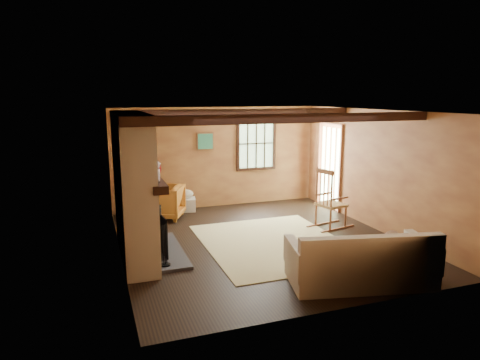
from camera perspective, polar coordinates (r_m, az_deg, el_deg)
name	(u,v)px	position (r m, az deg, el deg)	size (l,w,h in m)	color
ground	(260,241)	(8.07, 2.63, -8.11)	(5.50, 5.50, 0.00)	black
room_envelope	(266,152)	(8.00, 3.51, 3.77)	(5.02, 5.52, 2.44)	#AE723D
fireplace	(135,192)	(7.25, -13.83, -1.60)	(1.02, 2.30, 2.40)	#9A3E3B
rug	(274,243)	(7.97, 4.52, -8.36)	(2.50, 3.00, 0.01)	#CBC287
rocking_chair	(330,203)	(8.91, 11.85, -2.97)	(0.97, 0.65, 1.24)	tan
sofa	(362,264)	(6.47, 15.92, -10.77)	(2.20, 1.33, 0.83)	beige
firewood_pile	(137,211)	(9.83, -13.59, -4.05)	(0.72, 0.13, 0.26)	#503022
laundry_basket	(185,205)	(10.13, -7.38, -3.27)	(0.50, 0.38, 0.30)	silver
basket_pillow	(184,194)	(10.07, -7.42, -1.86)	(0.42, 0.34, 0.21)	beige
armchair	(164,202)	(9.56, -10.10, -2.89)	(0.78, 0.80, 0.73)	#BF6026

